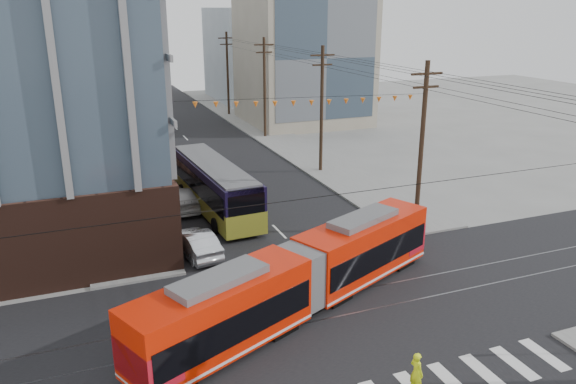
% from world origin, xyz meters
% --- Properties ---
extents(ground, '(160.00, 160.00, 0.00)m').
position_xyz_m(ground, '(0.00, 0.00, 0.00)').
color(ground, slate).
extents(bg_bldg_nw_near, '(18.00, 16.00, 18.00)m').
position_xyz_m(bg_bldg_nw_near, '(-17.00, 52.00, 9.00)').
color(bg_bldg_nw_near, '#8C99A5').
rests_on(bg_bldg_nw_near, ground).
extents(bg_bldg_ne_near, '(14.00, 14.00, 16.00)m').
position_xyz_m(bg_bldg_ne_near, '(16.00, 48.00, 8.00)').
color(bg_bldg_ne_near, gray).
rests_on(bg_bldg_ne_near, ground).
extents(bg_bldg_nw_far, '(16.00, 18.00, 20.00)m').
position_xyz_m(bg_bldg_nw_far, '(-14.00, 72.00, 10.00)').
color(bg_bldg_nw_far, gray).
rests_on(bg_bldg_nw_far, ground).
extents(bg_bldg_ne_far, '(16.00, 16.00, 14.00)m').
position_xyz_m(bg_bldg_ne_far, '(18.00, 68.00, 7.00)').
color(bg_bldg_ne_far, '#8C99A5').
rests_on(bg_bldg_ne_far, ground).
extents(utility_pole_far, '(0.30, 0.30, 11.00)m').
position_xyz_m(utility_pole_far, '(8.50, 56.00, 5.50)').
color(utility_pole_far, black).
rests_on(utility_pole_far, ground).
extents(streetcar, '(17.71, 9.78, 3.52)m').
position_xyz_m(streetcar, '(-2.65, 4.16, 1.76)').
color(streetcar, red).
rests_on(streetcar, ground).
extents(city_bus, '(3.62, 13.06, 3.66)m').
position_xyz_m(city_bus, '(-2.87, 19.60, 1.83)').
color(city_bus, black).
rests_on(city_bus, ground).
extents(parked_car_silver, '(2.31, 4.95, 1.57)m').
position_xyz_m(parked_car_silver, '(-5.87, 12.38, 0.78)').
color(parked_car_silver, silver).
rests_on(parked_car_silver, ground).
extents(parked_car_white, '(2.20, 5.32, 1.54)m').
position_xyz_m(parked_car_white, '(-5.01, 20.80, 0.77)').
color(parked_car_white, '#BCBCBC').
rests_on(parked_car_white, ground).
extents(parked_car_grey, '(2.38, 4.52, 1.21)m').
position_xyz_m(parked_car_grey, '(-5.45, 23.81, 0.61)').
color(parked_car_grey, '#595B5E').
rests_on(parked_car_grey, ground).
extents(pedestrian, '(0.50, 0.68, 1.71)m').
position_xyz_m(pedestrian, '(-0.87, -3.02, 0.86)').
color(pedestrian, '#E6FF17').
rests_on(pedestrian, ground).
extents(jersey_barrier, '(1.43, 4.42, 0.87)m').
position_xyz_m(jersey_barrier, '(8.30, 12.62, 0.43)').
color(jersey_barrier, '#54555E').
rests_on(jersey_barrier, ground).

